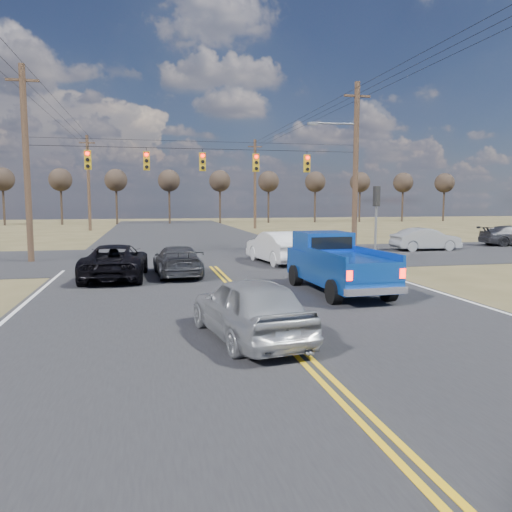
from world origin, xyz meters
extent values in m
plane|color=brown|center=(0.00, 0.00, 0.00)|extent=(160.00, 160.00, 0.00)
cube|color=#28282B|center=(0.00, 10.00, 0.00)|extent=(14.00, 120.00, 0.02)
cube|color=#28282B|center=(0.00, 18.00, 0.00)|extent=(120.00, 12.00, 0.02)
cylinder|color=#473323|center=(-9.00, 18.00, 5.00)|extent=(0.32, 0.32, 10.00)
cube|color=#473323|center=(-9.00, 18.00, 9.20)|extent=(1.60, 0.12, 0.12)
cylinder|color=#473323|center=(9.00, 18.00, 5.00)|extent=(0.32, 0.32, 10.00)
cube|color=#473323|center=(9.00, 18.00, 9.20)|extent=(1.60, 0.12, 0.12)
cylinder|color=black|center=(0.00, 18.00, 6.00)|extent=(18.00, 0.02, 0.02)
cylinder|color=black|center=(0.00, 18.00, 6.40)|extent=(18.00, 0.02, 0.02)
cube|color=#B28C14|center=(-6.00, 18.00, 5.30)|extent=(0.34, 0.24, 1.00)
cylinder|color=#FF0C05|center=(-6.00, 17.86, 5.63)|extent=(0.20, 0.06, 0.20)
cylinder|color=black|center=(-6.00, 17.86, 5.30)|extent=(0.20, 0.06, 0.20)
cylinder|color=black|center=(-6.00, 17.86, 4.97)|extent=(0.20, 0.06, 0.20)
cube|color=black|center=(-6.00, 17.83, 5.74)|extent=(0.24, 0.14, 0.03)
cube|color=#B28C14|center=(-3.00, 18.00, 5.30)|extent=(0.34, 0.24, 1.00)
cylinder|color=#FF0C05|center=(-3.00, 17.86, 5.63)|extent=(0.20, 0.06, 0.20)
cylinder|color=black|center=(-3.00, 17.86, 5.30)|extent=(0.20, 0.06, 0.20)
cylinder|color=black|center=(-3.00, 17.86, 4.97)|extent=(0.20, 0.06, 0.20)
cube|color=black|center=(-3.00, 17.83, 5.74)|extent=(0.24, 0.14, 0.03)
cube|color=#B28C14|center=(0.00, 18.00, 5.30)|extent=(0.34, 0.24, 1.00)
cylinder|color=#FF0C05|center=(0.00, 17.86, 5.63)|extent=(0.20, 0.06, 0.20)
cylinder|color=black|center=(0.00, 17.86, 5.30)|extent=(0.20, 0.06, 0.20)
cylinder|color=black|center=(0.00, 17.86, 4.97)|extent=(0.20, 0.06, 0.20)
cube|color=black|center=(0.00, 17.83, 5.74)|extent=(0.24, 0.14, 0.03)
cube|color=#B28C14|center=(3.00, 18.00, 5.30)|extent=(0.34, 0.24, 1.00)
cylinder|color=#FF0C05|center=(3.00, 17.86, 5.63)|extent=(0.20, 0.06, 0.20)
cylinder|color=black|center=(3.00, 17.86, 5.30)|extent=(0.20, 0.06, 0.20)
cylinder|color=black|center=(3.00, 17.86, 4.97)|extent=(0.20, 0.06, 0.20)
cube|color=black|center=(3.00, 17.83, 5.74)|extent=(0.24, 0.14, 0.03)
cube|color=#B28C14|center=(6.00, 18.00, 5.30)|extent=(0.34, 0.24, 1.00)
cylinder|color=#FF0C05|center=(6.00, 17.86, 5.63)|extent=(0.20, 0.06, 0.20)
cylinder|color=black|center=(6.00, 17.86, 5.30)|extent=(0.20, 0.06, 0.20)
cylinder|color=black|center=(6.00, 17.86, 4.97)|extent=(0.20, 0.06, 0.20)
cube|color=black|center=(6.00, 17.83, 5.74)|extent=(0.24, 0.14, 0.03)
cylinder|color=slate|center=(8.20, 13.50, 1.60)|extent=(0.12, 0.12, 3.20)
cube|color=black|center=(8.20, 13.50, 3.40)|extent=(0.24, 0.34, 1.00)
cylinder|color=slate|center=(7.60, 18.00, 7.60)|extent=(2.80, 0.10, 0.10)
cube|color=slate|center=(6.30, 18.00, 7.55)|extent=(0.55, 0.22, 0.14)
cylinder|color=#473323|center=(-9.00, 46.00, 5.00)|extent=(0.32, 0.32, 10.00)
cube|color=#473323|center=(-9.00, 46.00, 9.20)|extent=(1.60, 0.12, 0.12)
cylinder|color=#473323|center=(9.00, 46.00, 5.00)|extent=(0.32, 0.32, 10.00)
cube|color=#473323|center=(9.00, 46.00, 9.20)|extent=(1.60, 0.12, 0.12)
cylinder|color=black|center=(-9.70, 17.00, 9.30)|extent=(0.02, 58.00, 0.02)
cylinder|color=black|center=(-9.00, 17.00, 9.30)|extent=(0.02, 58.00, 0.02)
cylinder|color=black|center=(-8.30, 17.00, 9.30)|extent=(0.02, 58.00, 0.02)
cylinder|color=black|center=(8.30, 17.00, 9.30)|extent=(0.02, 58.00, 0.02)
cylinder|color=black|center=(9.00, 17.00, 9.30)|extent=(0.02, 58.00, 0.02)
cylinder|color=black|center=(9.70, 17.00, 9.30)|extent=(0.02, 58.00, 0.02)
cylinder|color=#33261C|center=(-21.00, 60.00, 2.75)|extent=(0.28, 0.28, 5.50)
sphere|color=#2D231C|center=(-21.00, 60.00, 5.90)|extent=(3.00, 3.00, 3.00)
cylinder|color=#33261C|center=(-14.00, 60.00, 2.75)|extent=(0.28, 0.28, 5.50)
sphere|color=#2D231C|center=(-14.00, 60.00, 5.90)|extent=(3.00, 3.00, 3.00)
cylinder|color=#33261C|center=(-7.00, 60.00, 2.75)|extent=(0.28, 0.28, 5.50)
sphere|color=#2D231C|center=(-7.00, 60.00, 5.90)|extent=(3.00, 3.00, 3.00)
cylinder|color=#33261C|center=(0.00, 60.00, 2.75)|extent=(0.28, 0.28, 5.50)
sphere|color=#2D231C|center=(0.00, 60.00, 5.90)|extent=(3.00, 3.00, 3.00)
cylinder|color=#33261C|center=(7.00, 60.00, 2.75)|extent=(0.28, 0.28, 5.50)
sphere|color=#2D231C|center=(7.00, 60.00, 5.90)|extent=(3.00, 3.00, 3.00)
cylinder|color=#33261C|center=(14.00, 60.00, 2.75)|extent=(0.28, 0.28, 5.50)
sphere|color=#2D231C|center=(14.00, 60.00, 5.90)|extent=(3.00, 3.00, 3.00)
cylinder|color=#33261C|center=(21.00, 60.00, 2.75)|extent=(0.28, 0.28, 5.50)
sphere|color=#2D231C|center=(21.00, 60.00, 5.90)|extent=(3.00, 3.00, 3.00)
cylinder|color=#33261C|center=(28.00, 60.00, 2.75)|extent=(0.28, 0.28, 5.50)
sphere|color=#2D231C|center=(28.00, 60.00, 5.90)|extent=(3.00, 3.00, 3.00)
cylinder|color=#33261C|center=(35.00, 60.00, 2.75)|extent=(0.28, 0.28, 5.50)
sphere|color=#2D231C|center=(35.00, 60.00, 5.90)|extent=(3.00, 3.00, 3.00)
cylinder|color=#33261C|center=(42.00, 60.00, 2.75)|extent=(0.28, 0.28, 5.50)
sphere|color=#2D231C|center=(42.00, 60.00, 5.90)|extent=(3.00, 3.00, 3.00)
cylinder|color=black|center=(2.53, 4.53, 0.39)|extent=(0.35, 0.80, 0.78)
cylinder|color=black|center=(4.39, 4.62, 0.39)|extent=(0.35, 0.80, 0.78)
cylinder|color=black|center=(2.37, 8.06, 0.39)|extent=(0.35, 0.80, 0.78)
cylinder|color=black|center=(4.23, 8.14, 0.39)|extent=(0.35, 0.80, 0.78)
cube|color=#0F42AD|center=(3.38, 6.34, 0.88)|extent=(2.20, 5.38, 0.98)
cube|color=#0F42AD|center=(3.32, 7.76, 1.69)|extent=(1.89, 1.75, 0.71)
cube|color=black|center=(3.35, 6.95, 1.69)|extent=(1.57, 0.13, 0.44)
cube|color=#0F42AD|center=(2.50, 5.27, 1.47)|extent=(0.25, 3.23, 0.20)
cube|color=#0F42AD|center=(4.36, 5.35, 1.47)|extent=(0.25, 3.23, 0.20)
cube|color=#0F42AD|center=(3.50, 3.72, 1.08)|extent=(1.96, 0.17, 0.59)
cube|color=silver|center=(3.50, 3.65, 0.54)|extent=(2.01, 0.27, 0.22)
cube|color=#FF0C05|center=(2.64, 3.64, 1.03)|extent=(0.18, 0.07, 0.29)
cube|color=#FF0C05|center=(4.37, 3.72, 1.03)|extent=(0.18, 0.07, 0.29)
imported|color=#989B9F|center=(-0.80, 1.29, 0.75)|extent=(2.47, 4.62, 1.49)
imported|color=black|center=(-4.35, 11.20, 0.71)|extent=(2.65, 5.26, 1.43)
imported|color=white|center=(3.42, 14.78, 0.81)|extent=(2.39, 5.13, 1.63)
imported|color=#323237|center=(-1.83, 11.48, 0.64)|extent=(2.06, 4.52, 1.28)
imported|color=#96999D|center=(14.36, 19.03, 0.72)|extent=(1.53, 4.37, 1.44)
camera|label=1|loc=(-3.04, -9.72, 3.19)|focal=35.00mm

